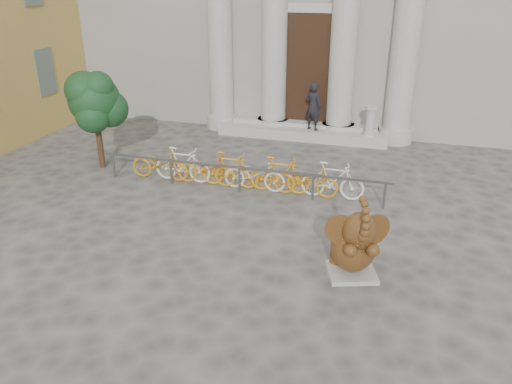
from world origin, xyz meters
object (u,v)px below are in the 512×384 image
(elephant_statue, at_px, (354,245))
(bike_rack, at_px, (242,171))
(tree, at_px, (95,101))
(pedestrian, at_px, (313,106))

(elephant_statue, distance_m, bike_rack, 4.88)
(elephant_statue, bearing_deg, bike_rack, 115.44)
(elephant_statue, relative_size, tree, 0.63)
(bike_rack, xyz_separation_m, pedestrian, (1.07, 4.85, 0.68))
(tree, distance_m, pedestrian, 7.24)
(bike_rack, distance_m, tree, 4.80)
(elephant_statue, xyz_separation_m, bike_rack, (-3.38, 3.51, -0.17))
(elephant_statue, xyz_separation_m, pedestrian, (-2.31, 8.36, 0.52))
(pedestrian, bearing_deg, elephant_statue, 129.29)
(elephant_statue, height_order, pedestrian, pedestrian)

